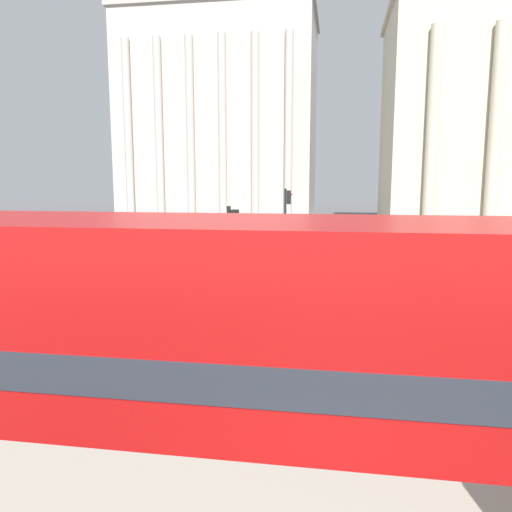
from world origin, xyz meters
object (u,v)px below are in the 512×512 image
Objects in this scene: pedestrian_red at (335,249)px; pedestrian_grey at (207,245)px; plaza_building_left at (222,119)px; double_decker_bus at (240,359)px; traffic_light_far at (287,217)px; car_silver at (264,245)px; traffic_light_near at (232,252)px; car_black at (500,268)px.

pedestrian_red reaches higher than pedestrian_grey.
plaza_building_left is 40.39m from pedestrian_red.
plaza_building_left is (-13.21, 55.99, 9.77)m from double_decker_bus.
double_decker_bus reaches higher than pedestrian_grey.
traffic_light_far reaches higher than pedestrian_red.
double_decker_bus is at bearing -13.03° from car_silver.
traffic_light_near is (-1.82, 8.04, 0.21)m from double_decker_bus.
car_black is 2.55× the size of pedestrian_grey.
plaza_building_left is 50.19m from traffic_light_near.
car_black is 7.71m from pedestrian_red.
pedestrian_grey is at bearing 165.57° from traffic_light_far.
traffic_light_near is 0.91× the size of car_black.
double_decker_bus is 23.60m from car_silver.
traffic_light_far is at bearing -61.88° from pedestrian_grey.
plaza_building_left reaches higher than pedestrian_grey.
traffic_light_far is 2.31× the size of pedestrian_red.
pedestrian_red is (2.51, -0.00, -1.64)m from traffic_light_far.
car_silver is 12.99m from car_black.
double_decker_bus is 2.70× the size of car_silver.
plaza_building_left reaches higher than car_black.
traffic_light_far reaches higher than car_black.
traffic_light_far is (11.79, -36.13, -9.36)m from plaza_building_left.
plaza_building_left reaches higher than car_silver.
double_decker_bus is 8.25m from traffic_light_near.
double_decker_bus reaches higher than car_black.
pedestrian_grey is at bearing -78.34° from plaza_building_left.
traffic_light_far is 0.98× the size of car_silver.
traffic_light_far is at bearing 99.96° from double_decker_bus.
pedestrian_red is (2.91, 11.81, -1.45)m from traffic_light_near.
car_black is 14.83m from pedestrian_grey.
traffic_light_near is at bearing 108.64° from double_decker_bus.
plaza_building_left is 5.74× the size of car_silver.
plaza_building_left is 14.63× the size of pedestrian_grey.
car_silver is at bearing -125.07° from pedestrian_red.
car_black is at bearing -60.87° from plaza_building_left.
pedestrian_red is (14.30, -36.13, -11.01)m from plaza_building_left.
traffic_light_far is 3.00m from pedestrian_red.
pedestrian_red is at bearing 29.77° from car_silver.
plaza_building_left is 36.00m from car_silver.
double_decker_bus is at bearing -179.79° from car_black.
pedestrian_red is at bearing -56.90° from pedestrian_grey.
traffic_light_near is at bearing -9.37° from pedestrian_red.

